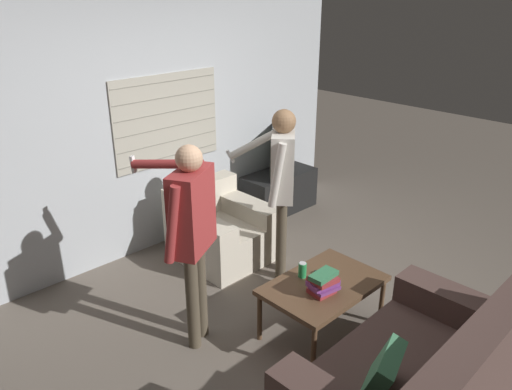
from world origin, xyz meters
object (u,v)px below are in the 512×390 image
object	(u,v)px
person_left_standing	(191,224)
spare_remote	(320,275)
armchair_beige	(220,230)
soda_can	(302,270)
person_right_standing	(282,174)
couch_blue	(416,388)
book_stack	(323,283)
coffee_table	(323,287)
tv	(279,152)

from	to	relation	value
person_left_standing	spare_remote	size ratio (longest dim) A/B	11.99
armchair_beige	soda_can	world-z (taller)	armchair_beige
person_right_standing	soda_can	size ratio (longest dim) A/B	12.96
couch_blue	book_stack	size ratio (longest dim) A/B	6.49
couch_blue	person_right_standing	bearing A→B (deg)	66.51
couch_blue	book_stack	world-z (taller)	couch_blue
coffee_table	tv	distance (m)	2.43
couch_blue	spare_remote	world-z (taller)	couch_blue
person_left_standing	coffee_table	bearing A→B (deg)	-66.56
coffee_table	soda_can	distance (m)	0.21
coffee_table	person_left_standing	world-z (taller)	person_left_standing
couch_blue	coffee_table	size ratio (longest dim) A/B	1.72
person_right_standing	spare_remote	distance (m)	1.02
person_left_standing	soda_can	xyz separation A→B (m)	(0.74, -0.44, -0.51)
book_stack	soda_can	distance (m)	0.27
coffee_table	tv	bearing A→B (deg)	52.05
coffee_table	soda_can	size ratio (longest dim) A/B	7.55
armchair_beige	book_stack	distance (m)	1.66
person_right_standing	couch_blue	bearing A→B (deg)	-153.98
book_stack	spare_remote	xyz separation A→B (m)	(0.17, 0.16, -0.08)
tv	person_right_standing	distance (m)	1.52
coffee_table	spare_remote	bearing A→B (deg)	56.62
spare_remote	person_left_standing	bearing A→B (deg)	169.41
soda_can	armchair_beige	bearing A→B (deg)	78.61
soda_can	spare_remote	bearing A→B (deg)	-43.43
person_right_standing	soda_can	xyz separation A→B (m)	(-0.46, -0.68, -0.52)
book_stack	soda_can	size ratio (longest dim) A/B	2.00
couch_blue	person_left_standing	size ratio (longest dim) A/B	1.01
spare_remote	soda_can	bearing A→B (deg)	158.59
person_left_standing	spare_remote	bearing A→B (deg)	-61.20
armchair_beige	person_left_standing	bearing A→B (deg)	41.43
armchair_beige	spare_remote	distance (m)	1.47
person_left_standing	person_right_standing	xyz separation A→B (m)	(1.20, 0.23, 0.01)
person_right_standing	book_stack	size ratio (longest dim) A/B	6.48
person_left_standing	spare_remote	world-z (taller)	person_left_standing
coffee_table	book_stack	size ratio (longest dim) A/B	3.78
soda_can	spare_remote	world-z (taller)	soda_can
person_left_standing	soda_can	size ratio (longest dim) A/B	12.89
tv	spare_remote	distance (m)	2.32
tv	person_left_standing	size ratio (longest dim) A/B	0.42
couch_blue	soda_can	distance (m)	1.25
person_left_standing	soda_can	bearing A→B (deg)	-59.41
person_left_standing	spare_remote	distance (m)	1.15
book_stack	spare_remote	distance (m)	0.25
soda_can	tv	bearing A→B (deg)	48.27
person_right_standing	spare_remote	size ratio (longest dim) A/B	12.05
armchair_beige	soda_can	bearing A→B (deg)	78.26
coffee_table	spare_remote	size ratio (longest dim) A/B	7.02
armchair_beige	tv	xyz separation A→B (m)	(1.26, 0.36, 0.47)
person_right_standing	soda_can	world-z (taller)	person_right_standing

